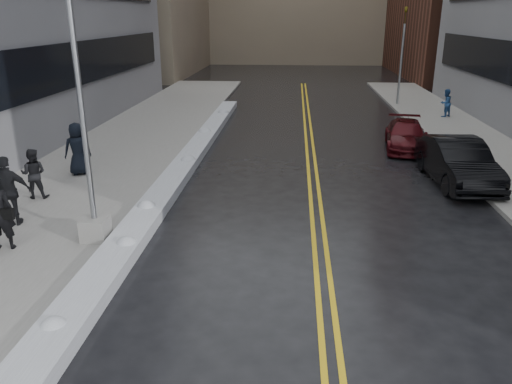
% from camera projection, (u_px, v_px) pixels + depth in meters
% --- Properties ---
extents(ground, '(160.00, 160.00, 0.00)m').
position_uv_depth(ground, '(210.00, 289.00, 10.90)').
color(ground, black).
rests_on(ground, ground).
extents(sidewalk_west, '(5.50, 50.00, 0.15)m').
position_uv_depth(sidewalk_west, '(112.00, 157.00, 20.68)').
color(sidewalk_west, gray).
rests_on(sidewalk_west, ground).
extents(sidewalk_east, '(4.00, 50.00, 0.15)m').
position_uv_depth(sidewalk_east, '(504.00, 166.00, 19.55)').
color(sidewalk_east, gray).
rests_on(sidewalk_east, ground).
extents(lane_line_left, '(0.12, 50.00, 0.01)m').
position_uv_depth(lane_line_left, '(308.00, 163.00, 20.12)').
color(lane_line_left, gold).
rests_on(lane_line_left, ground).
extents(lane_line_right, '(0.12, 50.00, 0.01)m').
position_uv_depth(lane_line_right, '(315.00, 163.00, 20.10)').
color(lane_line_right, gold).
rests_on(lane_line_right, ground).
extents(snow_ridge, '(0.90, 30.00, 0.34)m').
position_uv_depth(snow_ridge, '(180.00, 171.00, 18.53)').
color(snow_ridge, silver).
rests_on(snow_ridge, ground).
extents(lamppost, '(0.65, 0.65, 7.62)m').
position_uv_depth(lamppost, '(86.00, 150.00, 12.17)').
color(lamppost, gray).
rests_on(lamppost, sidewalk_west).
extents(fire_hydrant, '(0.26, 0.26, 0.73)m').
position_uv_depth(fire_hydrant, '(479.00, 154.00, 19.47)').
color(fire_hydrant, maroon).
rests_on(fire_hydrant, sidewalk_east).
extents(traffic_signal, '(0.16, 0.20, 6.00)m').
position_uv_depth(traffic_signal, '(402.00, 53.00, 31.70)').
color(traffic_signal, gray).
rests_on(traffic_signal, sidewalk_east).
extents(pedestrian_b, '(0.87, 0.73, 1.60)m').
position_uv_depth(pedestrian_b, '(34.00, 174.00, 15.66)').
color(pedestrian_b, black).
rests_on(pedestrian_b, sidewalk_west).
extents(pedestrian_c, '(1.10, 0.98, 1.90)m').
position_uv_depth(pedestrian_c, '(78.00, 149.00, 17.98)').
color(pedestrian_c, black).
rests_on(pedestrian_c, sidewalk_west).
extents(pedestrian_d, '(1.23, 0.73, 1.96)m').
position_uv_depth(pedestrian_d, '(9.00, 191.00, 13.55)').
color(pedestrian_d, black).
rests_on(pedestrian_d, sidewalk_west).
extents(pedestrian_east, '(0.96, 0.92, 1.56)m').
position_uv_depth(pedestrian_east, '(446.00, 103.00, 28.38)').
color(pedestrian_east, navy).
rests_on(pedestrian_east, sidewalk_east).
extents(car_black, '(1.95, 4.90, 1.58)m').
position_uv_depth(car_black, '(457.00, 162.00, 17.48)').
color(car_black, black).
rests_on(car_black, ground).
extents(car_maroon, '(2.29, 4.44, 1.23)m').
position_uv_depth(car_maroon, '(406.00, 135.00, 22.12)').
color(car_maroon, '#3E090E').
rests_on(car_maroon, ground).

